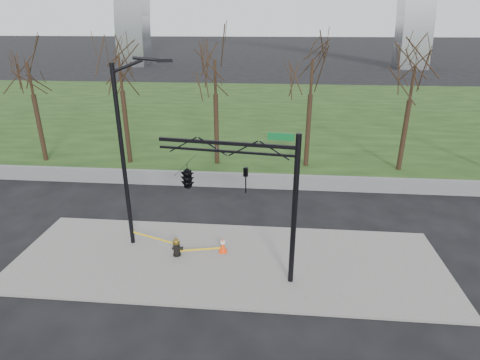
# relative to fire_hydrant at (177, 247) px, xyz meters

# --- Properties ---
(ground) EXTENTS (500.00, 500.00, 0.00)m
(ground) POSITION_rel_fire_hydrant_xyz_m (2.21, -0.14, -0.49)
(ground) COLOR black
(ground) RESTS_ON ground
(sidewalk) EXTENTS (18.00, 6.00, 0.10)m
(sidewalk) POSITION_rel_fire_hydrant_xyz_m (2.21, -0.14, -0.44)
(sidewalk) COLOR slate
(sidewalk) RESTS_ON ground
(grass_strip) EXTENTS (120.00, 40.00, 0.06)m
(grass_strip) POSITION_rel_fire_hydrant_xyz_m (2.21, 29.86, -0.46)
(grass_strip) COLOR black
(grass_strip) RESTS_ON ground
(guardrail) EXTENTS (60.00, 0.30, 0.90)m
(guardrail) POSITION_rel_fire_hydrant_xyz_m (2.21, 7.86, -0.04)
(guardrail) COLOR #59595B
(guardrail) RESTS_ON ground
(tree_row) EXTENTS (47.85, 4.00, 8.38)m
(tree_row) POSITION_rel_fire_hydrant_xyz_m (3.13, 11.86, 3.70)
(tree_row) COLOR black
(tree_row) RESTS_ON ground
(fire_hydrant) EXTENTS (0.51, 0.34, 0.84)m
(fire_hydrant) POSITION_rel_fire_hydrant_xyz_m (0.00, 0.00, 0.00)
(fire_hydrant) COLOR black
(fire_hydrant) RESTS_ON sidewalk
(traffic_cone) EXTENTS (0.39, 0.39, 0.67)m
(traffic_cone) POSITION_rel_fire_hydrant_xyz_m (1.92, 0.44, -0.05)
(traffic_cone) COLOR #FF400D
(traffic_cone) RESTS_ON sidewalk
(street_light) EXTENTS (2.36, 0.71, 8.21)m
(street_light) POSITION_rel_fire_hydrant_xyz_m (-2.05, 0.90, 4.21)
(street_light) COLOR black
(street_light) RESTS_ON ground
(traffic_signal_mast) EXTENTS (5.07, 2.53, 6.00)m
(traffic_signal_mast) POSITION_rel_fire_hydrant_xyz_m (1.59, -0.93, 3.66)
(traffic_signal_mast) COLOR black
(traffic_signal_mast) RESTS_ON ground
(caution_tape) EXTENTS (4.19, 0.86, 0.43)m
(caution_tape) POSITION_rel_fire_hydrant_xyz_m (-0.19, 0.33, 0.01)
(caution_tape) COLOR yellow
(caution_tape) RESTS_ON ground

